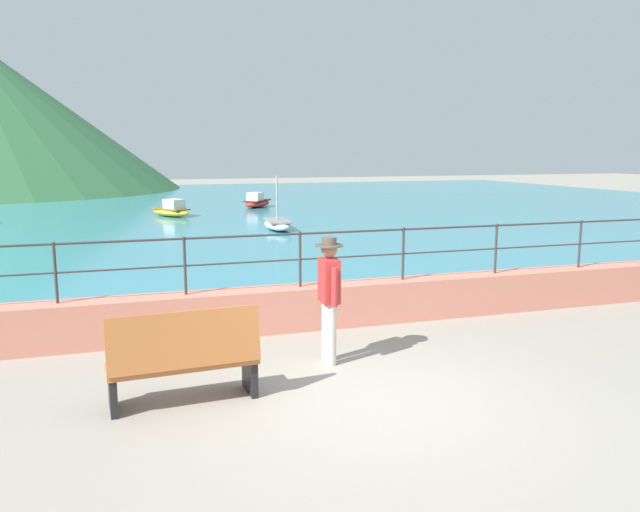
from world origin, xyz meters
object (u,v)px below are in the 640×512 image
object	(u,v)px
boat_4	(278,224)
person_walking	(329,294)
bench_main	(184,358)
boat_3	(172,210)
boat_2	(257,202)

from	to	relation	value
boat_4	person_walking	bearing A→B (deg)	-101.34
bench_main	person_walking	size ratio (longest dim) A/B	0.99
boat_3	person_walking	bearing A→B (deg)	-88.74
person_walking	boat_2	xyz separation A→B (m)	(4.09, 23.44, -0.65)
bench_main	boat_4	distance (m)	15.74
boat_3	boat_4	xyz separation A→B (m)	(3.27, -6.01, -0.06)
person_walking	boat_2	world-z (taller)	person_walking
person_walking	boat_4	xyz separation A→B (m)	(2.83, 14.12, -0.72)
bench_main	boat_2	bearing A→B (deg)	75.85
bench_main	boat_3	xyz separation A→B (m)	(1.59, 20.98, -0.23)
bench_main	boat_2	world-z (taller)	bench_main
boat_2	boat_4	world-z (taller)	boat_4
person_walking	boat_2	size ratio (longest dim) A/B	0.73
bench_main	boat_2	size ratio (longest dim) A/B	0.73
boat_4	bench_main	bearing A→B (deg)	-108.01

